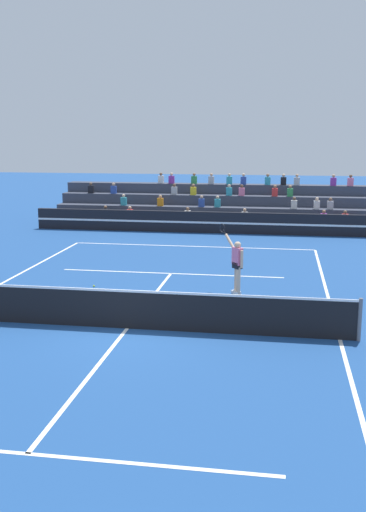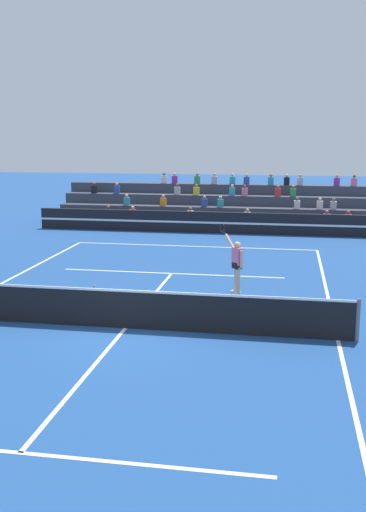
# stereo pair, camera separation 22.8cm
# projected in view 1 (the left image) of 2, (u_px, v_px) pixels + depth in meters

# --- Properties ---
(ground_plane) EXTENTS (120.00, 120.00, 0.00)m
(ground_plane) POSITION_uv_depth(u_px,v_px,m) (127.00, 328.00, 15.89)
(ground_plane) COLOR navy
(court_lines) EXTENTS (11.10, 23.90, 0.01)m
(court_lines) POSITION_uv_depth(u_px,v_px,m) (127.00, 328.00, 15.89)
(court_lines) COLOR white
(court_lines) RESTS_ON ground
(tennis_net) EXTENTS (12.00, 0.10, 1.10)m
(tennis_net) POSITION_uv_depth(u_px,v_px,m) (127.00, 309.00, 15.78)
(tennis_net) COLOR slate
(tennis_net) RESTS_ON ground
(sponsor_banner_wall) EXTENTS (18.00, 0.26, 1.10)m
(sponsor_banner_wall) POSITION_uv_depth(u_px,v_px,m) (204.00, 222.00, 31.04)
(sponsor_banner_wall) COLOR black
(sponsor_banner_wall) RESTS_ON ground
(bleacher_stand) EXTENTS (17.31, 3.80, 2.83)m
(bleacher_stand) POSITION_uv_depth(u_px,v_px,m) (211.00, 209.00, 34.05)
(bleacher_stand) COLOR #383D4C
(bleacher_stand) RESTS_ON ground
(tennis_player) EXTENTS (0.91, 1.12, 2.24)m
(tennis_player) POSITION_uv_depth(u_px,v_px,m) (237.00, 264.00, 19.17)
(tennis_player) COLOR beige
(tennis_player) RESTS_ON ground
(tennis_ball) EXTENTS (0.07, 0.07, 0.07)m
(tennis_ball) POSITION_uv_depth(u_px,v_px,m) (94.00, 286.00, 20.16)
(tennis_ball) COLOR #C6DB33
(tennis_ball) RESTS_ON ground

